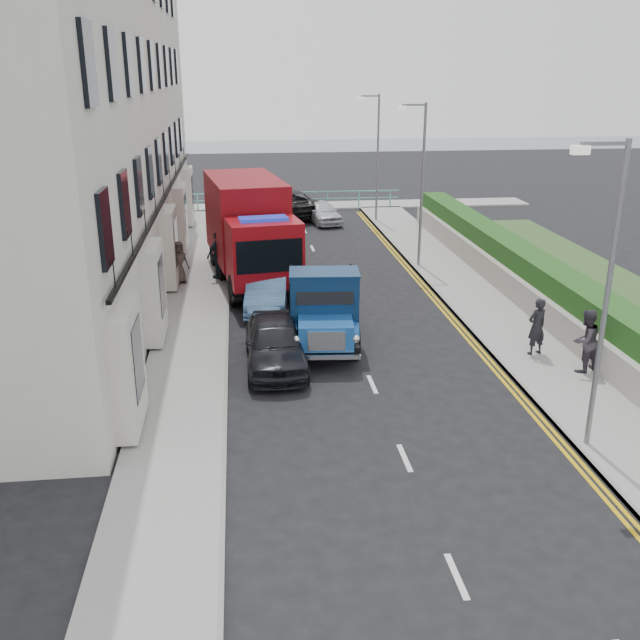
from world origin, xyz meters
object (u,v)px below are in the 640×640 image
Objects in this scene: lamp_mid at (420,176)px; red_lorry at (249,228)px; lamp_far at (376,151)px; parked_car_front at (275,343)px; bedford_lorry at (324,313)px; pedestrian_east_near at (537,326)px; lamp_near at (604,282)px.

lamp_mid reaches higher than red_lorry.
parked_car_front is at bearing -108.40° from lamp_far.
bedford_lorry is (-5.19, -9.08, -2.85)m from lamp_mid.
red_lorry is 1.88× the size of parked_car_front.
lamp_far is 21.72m from parked_car_front.
pedestrian_east_near is (8.36, -9.38, -1.18)m from red_lorry.
lamp_mid reaches higher than parked_car_front.
bedford_lorry is 8.18m from red_lorry.
pedestrian_east_near is at bearing -84.27° from lamp_mid.
lamp_far reaches higher than bedford_lorry.
pedestrian_east_near is at bearing -9.09° from bedford_lorry.
red_lorry is at bearing -67.51° from pedestrian_east_near.
parked_car_front is 7.85m from pedestrian_east_near.
lamp_near is 9.11m from bedford_lorry.
lamp_mid is 0.86× the size of red_lorry.
bedford_lorry is (-5.19, 6.92, -2.85)m from lamp_near.
lamp_near is at bearing 59.57° from pedestrian_east_near.
lamp_near is 26.00m from lamp_far.
lamp_near reaches higher than parked_car_front.
lamp_far reaches higher than red_lorry.
lamp_mid is 11.09m from pedestrian_east_near.
bedford_lorry is 3.06× the size of pedestrian_east_near.
lamp_far is (0.00, 10.00, 0.00)m from lamp_mid.
red_lorry reaches higher than parked_car_front.
lamp_near is 1.00× the size of lamp_far.
pedestrian_east_near is at bearing 78.79° from lamp_near.
lamp_far is 0.86× the size of red_lorry.
red_lorry is at bearing -170.36° from lamp_mid.
parked_car_front is at bearing 140.31° from lamp_near.
lamp_far is 20.87m from pedestrian_east_near.
lamp_near is at bearing -90.00° from lamp_far.
lamp_mid reaches higher than bedford_lorry.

